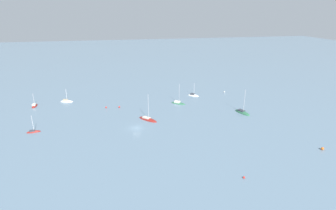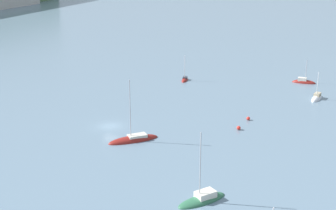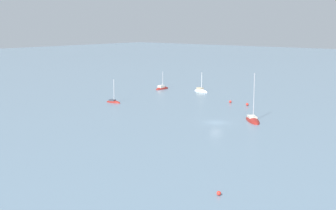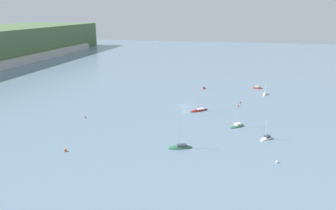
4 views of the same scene
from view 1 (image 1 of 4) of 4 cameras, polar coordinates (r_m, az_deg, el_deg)
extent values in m
plane|color=slate|center=(96.04, -6.91, -5.00)|extent=(600.00, 600.00, 0.00)
ellipsoid|color=maroon|center=(102.53, -4.40, -3.23)|extent=(7.57, 8.09, 1.70)
cube|color=beige|center=(102.67, -4.71, -2.77)|extent=(3.33, 3.45, 0.50)
cylinder|color=#B2B2B7|center=(100.21, -4.30, -0.40)|extent=(0.14, 0.14, 10.09)
ellipsoid|color=#2D6647|center=(113.13, 15.89, -1.69)|extent=(4.97, 8.26, 1.93)
cube|color=#333842|center=(113.23, 15.69, -1.19)|extent=(2.57, 3.25, 0.62)
cylinder|color=#B2B2B7|center=(111.09, 16.29, 0.81)|extent=(0.14, 0.14, 9.63)
ellipsoid|color=silver|center=(130.70, -21.17, 0.64)|extent=(6.03, 2.96, 1.63)
cube|color=tan|center=(130.62, -21.41, 1.00)|extent=(2.30, 1.62, 0.82)
cylinder|color=silver|center=(129.62, -21.23, 1.99)|extent=(0.14, 0.14, 5.60)
ellipsoid|color=maroon|center=(130.71, -27.03, -0.23)|extent=(2.07, 5.65, 1.62)
cube|color=silver|center=(130.04, -27.14, 0.06)|extent=(1.38, 2.06, 0.85)
cylinder|color=#B2B2B7|center=(130.05, -27.20, 1.07)|extent=(0.14, 0.14, 5.20)
ellipsoid|color=#2D6647|center=(119.75, 2.26, 0.31)|extent=(6.90, 6.30, 1.21)
cube|color=silver|center=(119.72, 2.02, 0.70)|extent=(2.98, 2.87, 0.87)
cylinder|color=#B2B2B7|center=(118.05, 2.45, 2.49)|extent=(0.14, 0.14, 9.00)
ellipsoid|color=maroon|center=(103.59, -27.21, -5.29)|extent=(4.72, 1.83, 1.25)
cube|color=#333842|center=(103.43, -27.46, -5.01)|extent=(1.75, 1.12, 0.50)
cylinder|color=silver|center=(102.30, -27.38, -3.59)|extent=(0.14, 0.14, 5.97)
ellipsoid|color=white|center=(131.19, 5.53, 2.01)|extent=(5.65, 4.98, 1.59)
cube|color=#333842|center=(131.08, 5.36, 2.38)|extent=(2.45, 2.33, 0.75)
cylinder|color=silver|center=(130.08, 5.70, 3.44)|extent=(0.14, 0.14, 6.02)
sphere|color=white|center=(138.60, 12.17, 2.79)|extent=(0.70, 0.70, 0.70)
sphere|color=red|center=(117.39, -13.32, -0.47)|extent=(0.68, 0.68, 0.68)
sphere|color=red|center=(116.50, -10.55, -0.41)|extent=(0.73, 0.73, 0.73)
sphere|color=orange|center=(93.94, 30.59, -8.17)|extent=(0.88, 0.88, 0.88)
sphere|color=red|center=(71.74, 16.21, -14.90)|extent=(0.57, 0.57, 0.57)
camera|label=2|loc=(145.07, 21.85, 14.35)|focal=50.00mm
camera|label=3|loc=(63.70, 69.27, -11.23)|focal=50.00mm
camera|label=4|loc=(179.19, 42.52, 15.22)|focal=35.00mm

